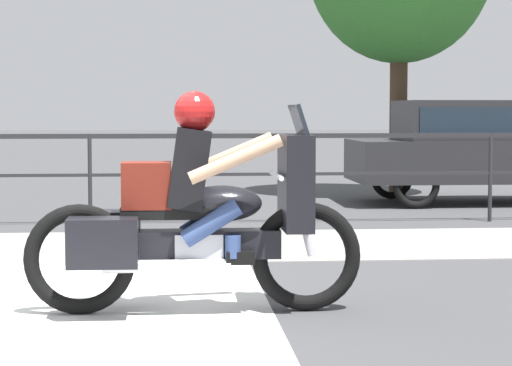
% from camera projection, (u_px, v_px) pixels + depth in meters
% --- Properties ---
extents(ground_plane, '(120.00, 120.00, 0.00)m').
position_uv_depth(ground_plane, '(29.00, 313.00, 7.09)').
color(ground_plane, '#424244').
extents(sidewalk_band, '(44.00, 2.40, 0.01)m').
position_uv_depth(sidewalk_band, '(75.00, 247.00, 10.47)').
color(sidewalk_band, '#99968E').
rests_on(sidewalk_band, ground).
extents(crosswalk_band, '(3.46, 6.00, 0.01)m').
position_uv_depth(crosswalk_band, '(26.00, 319.00, 6.89)').
color(crosswalk_band, silver).
rests_on(crosswalk_band, ground).
extents(fence_railing, '(36.00, 0.05, 1.14)m').
position_uv_depth(fence_railing, '(90.00, 153.00, 12.37)').
color(fence_railing, '#232326').
rests_on(fence_railing, ground).
extents(motorcycle, '(2.40, 0.76, 1.58)m').
position_uv_depth(motorcycle, '(196.00, 215.00, 7.07)').
color(motorcycle, black).
rests_on(motorcycle, ground).
extents(parked_car, '(4.07, 1.75, 1.58)m').
position_uv_depth(parked_car, '(479.00, 145.00, 15.29)').
color(parked_car, '#232326').
rests_on(parked_car, ground).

